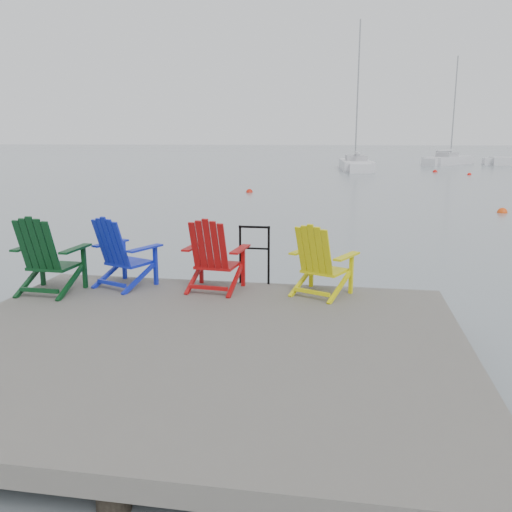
% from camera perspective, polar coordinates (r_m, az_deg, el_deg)
% --- Properties ---
extents(ground, '(400.00, 400.00, 0.00)m').
position_cam_1_polar(ground, '(6.33, -6.35, -12.94)').
color(ground, slate).
rests_on(ground, ground).
extents(dock, '(6.00, 5.00, 1.40)m').
position_cam_1_polar(dock, '(6.19, -6.42, -10.03)').
color(dock, '#2F2C29').
rests_on(dock, ground).
extents(handrail, '(0.48, 0.04, 0.90)m').
position_cam_1_polar(handrail, '(8.23, -0.17, 0.74)').
color(handrail, black).
rests_on(handrail, dock).
extents(chair_green, '(0.93, 0.87, 1.13)m').
position_cam_1_polar(chair_green, '(8.26, -21.13, 0.13)').
color(chair_green, black).
rests_on(chair_green, dock).
extents(chair_blue, '(1.03, 0.99, 1.06)m').
position_cam_1_polar(chair_blue, '(8.29, -13.92, 0.43)').
color(chair_blue, '#101EA9').
rests_on(chair_blue, dock).
extents(chair_red, '(0.91, 0.86, 1.07)m').
position_cam_1_polar(chair_red, '(7.87, -4.46, 0.15)').
color(chair_red, '#960B0B').
rests_on(chair_red, dock).
extents(chair_yellow, '(1.00, 0.96, 1.03)m').
position_cam_1_polar(chair_yellow, '(7.67, 6.80, -0.39)').
color(chair_yellow, '#CBC50B').
rests_on(chair_yellow, dock).
extents(sailboat_near, '(3.04, 9.34, 12.60)m').
position_cam_1_polar(sailboat_near, '(48.27, 10.42, 9.37)').
color(sailboat_near, silver).
rests_on(sailboat_near, ground).
extents(sailboat_mid, '(6.10, 7.67, 10.94)m').
position_cam_1_polar(sailboat_mid, '(59.79, 19.59, 9.41)').
color(sailboat_mid, silver).
rests_on(sailboat_mid, ground).
extents(buoy_a, '(0.37, 0.37, 0.37)m').
position_cam_1_polar(buoy_a, '(21.92, 24.49, 4.17)').
color(buoy_a, '#E4440D').
rests_on(buoy_a, ground).
extents(buoy_b, '(0.35, 0.35, 0.35)m').
position_cam_1_polar(buoy_b, '(27.47, -0.70, 6.72)').
color(buoy_b, '#B91A0A').
rests_on(buoy_b, ground).
extents(buoy_c, '(0.31, 0.31, 0.31)m').
position_cam_1_polar(buoy_c, '(43.55, 21.54, 7.95)').
color(buoy_c, red).
rests_on(buoy_c, ground).
extents(buoy_d, '(0.38, 0.38, 0.38)m').
position_cam_1_polar(buoy_d, '(46.08, 18.32, 8.38)').
color(buoy_d, red).
rests_on(buoy_d, ground).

